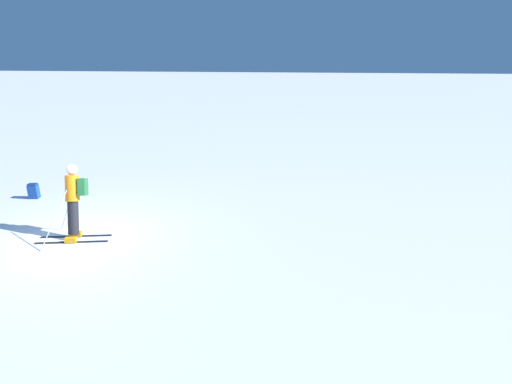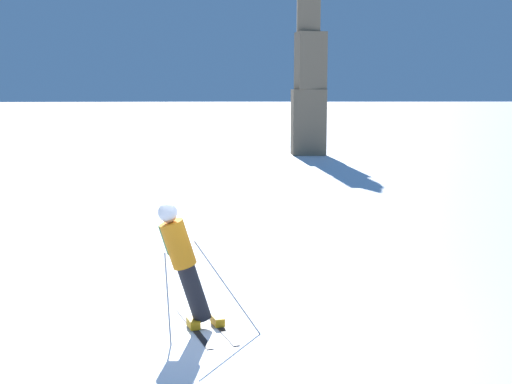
% 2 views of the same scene
% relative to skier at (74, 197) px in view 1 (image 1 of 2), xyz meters
% --- Properties ---
extents(ground_plane, '(300.00, 300.00, 0.00)m').
position_rel_skier_xyz_m(ground_plane, '(0.25, 0.07, -1.03)').
color(ground_plane, white).
extents(skier, '(1.48, 1.84, 1.87)m').
position_rel_skier_xyz_m(skier, '(0.00, 0.00, 0.00)').
color(skier, black).
rests_on(skier, ground).
extents(spare_backpack, '(0.29, 0.34, 0.50)m').
position_rel_skier_xyz_m(spare_backpack, '(-2.24, -3.24, -0.79)').
color(spare_backpack, '#194293').
rests_on(spare_backpack, ground).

